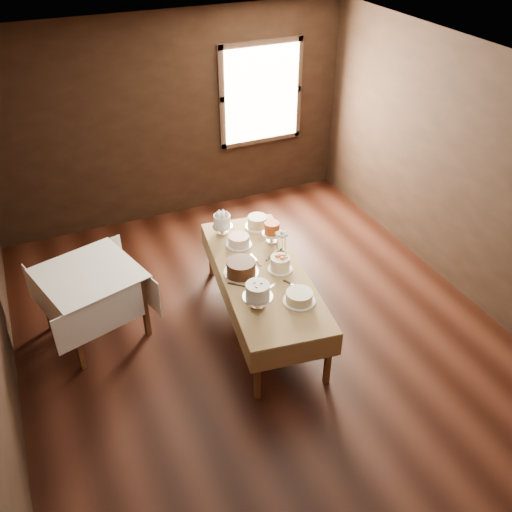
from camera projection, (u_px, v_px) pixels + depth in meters
The scene contains 23 objects.
floor at pixel (263, 337), 6.05m from camera, with size 5.00×6.00×0.01m, color black.
ceiling at pixel (266, 79), 4.45m from camera, with size 5.00×6.00×0.01m, color beige.
wall_back at pixel (172, 120), 7.50m from camera, with size 5.00×0.02×2.80m, color black.
wall_front at pixel (496, 497), 3.00m from camera, with size 5.00×0.02×2.80m, color black.
wall_right at pixel (472, 179), 6.08m from camera, with size 0.02×6.00×2.80m, color black.
window at pixel (262, 94), 7.78m from camera, with size 1.10×0.05×1.30m, color #FFEABF.
display_table at pixel (263, 276), 5.90m from camera, with size 1.18×2.34×0.69m.
side_table at pixel (89, 280), 5.73m from camera, with size 1.17×1.17×0.80m.
cake_meringue at pixel (222, 225), 6.43m from camera, with size 0.24×0.24×0.25m.
cake_speckled at pixel (257, 222), 6.57m from camera, with size 0.32×0.32×0.14m.
cake_lattice at pixel (239, 241), 6.26m from camera, with size 0.29×0.29×0.11m.
cake_caramel at pixel (272, 233), 6.28m from camera, with size 0.23×0.23×0.26m.
cake_chocolate at pixel (241, 267), 5.82m from camera, with size 0.39×0.39×0.14m.
cake_flowers at pixel (280, 264), 5.86m from camera, with size 0.29×0.29×0.16m.
cake_swirl at pixel (258, 296), 5.35m from camera, with size 0.30×0.30×0.27m.
cake_cream at pixel (299, 297), 5.44m from camera, with size 0.37×0.37×0.11m.
cake_server_a at pixel (271, 287), 5.65m from camera, with size 0.24×0.03×0.01m, color silver.
cake_server_b at pixel (297, 287), 5.66m from camera, with size 0.24×0.03×0.01m, color silver.
cake_server_c at pixel (254, 258), 6.08m from camera, with size 0.24×0.03×0.01m, color silver.
cake_server_d at pixel (273, 253), 6.15m from camera, with size 0.24×0.03×0.01m, color silver.
cake_server_e at pixel (243, 286), 5.66m from camera, with size 0.24×0.03×0.01m, color silver.
flower_vase at pixel (281, 253), 6.05m from camera, with size 0.12×0.12×0.12m, color #2D2823.
flower_bouquet at pixel (281, 239), 5.94m from camera, with size 0.14×0.14×0.20m, color white, non-canonical shape.
Camera 1 is at (-1.88, -4.05, 4.18)m, focal length 39.10 mm.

